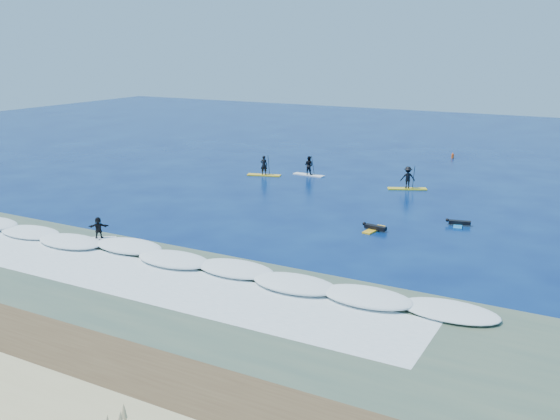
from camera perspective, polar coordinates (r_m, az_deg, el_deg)
The scene contains 11 objects.
ground at distance 45.68m, azimuth -2.85°, elevation -0.85°, with size 160.00×160.00×0.00m, color #031549.
shallow_water at distance 35.16m, azimuth -14.93°, elevation -6.32°, with size 90.00×13.00×0.01m, color #3C5243.
breaking_wave at distance 37.94m, azimuth -10.79°, elevation -4.48°, with size 40.00×6.00×0.30m, color white.
whitewater at distance 35.83m, azimuth -13.84°, elevation -5.84°, with size 34.00×5.00×0.02m, color silver.
sup_paddler_left at distance 60.56m, azimuth -1.47°, elevation 3.83°, with size 3.36×1.67×2.29m.
sup_paddler_center at distance 60.64m, azimuth 2.65°, elevation 3.94°, with size 3.20×0.96×2.22m.
sup_paddler_right at distance 55.89m, azimuth 11.60°, elevation 2.79°, with size 3.41×2.23×2.37m.
prone_paddler_near at distance 43.41m, azimuth 8.61°, elevation -1.64°, with size 1.82×2.34×0.48m.
prone_paddler_far at distance 45.85m, azimuth 15.99°, elevation -1.17°, with size 1.75×2.27×0.46m.
wave_surfer at distance 42.00m, azimuth -16.26°, elevation -1.68°, with size 2.03×1.70×1.52m.
marker_buoy at distance 72.38m, azimuth 15.51°, elevation 4.81°, with size 0.29×0.29×0.70m.
Camera 1 is at (23.09, -37.37, 12.52)m, focal length 40.00 mm.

